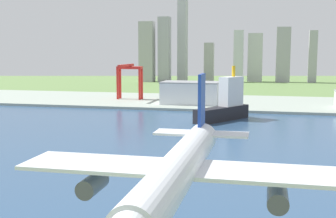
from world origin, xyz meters
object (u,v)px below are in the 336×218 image
object	(u,v)px
port_crane_red	(129,73)
warehouse_main	(191,93)
cargo_ship	(226,105)
airplane_landing	(179,170)

from	to	relation	value
port_crane_red	warehouse_main	bearing A→B (deg)	-18.94
cargo_ship	warehouse_main	bearing A→B (deg)	117.73
warehouse_main	cargo_ship	bearing A→B (deg)	-62.27
airplane_landing	cargo_ship	bearing A→B (deg)	94.66
airplane_landing	cargo_ship	xyz separation A→B (m)	(-24.78, 303.98, -28.46)
cargo_ship	port_crane_red	bearing A→B (deg)	137.23
airplane_landing	warehouse_main	size ratio (longest dim) A/B	0.78
port_crane_red	warehouse_main	distance (m)	79.66
cargo_ship	port_crane_red	distance (m)	160.88
cargo_ship	airplane_landing	bearing A→B (deg)	-85.34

